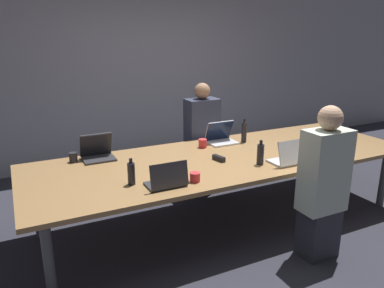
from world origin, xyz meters
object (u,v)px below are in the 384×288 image
object	(u,v)px
bottle_near_left	(131,173)
person_far_center	(202,140)
person_near_midright	(323,186)
laptop_far_left	(97,152)
cup_far_left	(73,157)
laptop_near_left	(167,180)
bottle_far_center	(244,132)
stapler	(219,158)
cup_near_left	(195,177)
bottle_near_midright	(260,154)
laptop_near_midright	(290,157)
laptop_far_center	(221,137)
cup_far_center	(203,143)

from	to	relation	value
bottle_near_left	person_far_center	world-z (taller)	person_far_center
bottle_near_left	person_near_midright	bearing A→B (deg)	-23.51
laptop_far_left	cup_far_left	world-z (taller)	laptop_far_left
laptop_near_left	person_far_center	world-z (taller)	person_far_center
bottle_far_center	stapler	distance (m)	0.75
stapler	laptop_far_left	bearing A→B (deg)	137.33
cup_near_left	bottle_near_midright	distance (m)	0.77
person_far_center	laptop_near_midright	xyz separation A→B (m)	(0.27, -1.33, 0.13)
laptop_near_left	laptop_near_midright	xyz separation A→B (m)	(1.29, 0.00, 0.01)
cup_near_left	cup_far_left	size ratio (longest dim) A/B	0.91
bottle_near_midright	cup_far_left	world-z (taller)	bottle_near_midright
bottle_far_center	laptop_far_center	bearing A→B (deg)	159.18
laptop_near_left	bottle_near_midright	bearing A→B (deg)	-173.47
cup_far_left	laptop_far_center	bearing A→B (deg)	-2.08
bottle_near_midright	bottle_far_center	bearing A→B (deg)	67.82
person_far_center	person_near_midright	distance (m)	1.81
laptop_near_left	cup_far_center	size ratio (longest dim) A/B	3.47
bottle_near_midright	cup_far_center	bearing A→B (deg)	107.87
person_near_midright	laptop_far_center	bearing A→B (deg)	-81.53
person_far_center	laptop_far_left	bearing A→B (deg)	-165.79
laptop_near_left	stapler	distance (m)	0.81
cup_far_left	bottle_near_left	bearing A→B (deg)	-66.74
cup_near_left	bottle_far_center	bearing A→B (deg)	38.13
cup_far_left	laptop_near_midright	bearing A→B (deg)	-27.64
laptop_near_midright	cup_far_left	world-z (taller)	laptop_near_midright
bottle_near_left	stapler	bearing A→B (deg)	11.56
laptop_near_midright	bottle_near_left	bearing A→B (deg)	-6.86
bottle_near_left	bottle_near_midright	bearing A→B (deg)	-3.26
laptop_far_center	laptop_far_left	size ratio (longest dim) A/B	1.03
laptop_near_left	bottle_far_center	bearing A→B (deg)	-147.60
bottle_near_midright	laptop_near_left	bearing A→B (deg)	-173.47
bottle_far_center	bottle_near_midright	world-z (taller)	bottle_far_center
bottle_far_center	laptop_near_midright	size ratio (longest dim) A/B	0.80
bottle_near_left	cup_far_center	xyz separation A→B (m)	(1.02, 0.67, -0.05)
bottle_near_midright	stapler	distance (m)	0.41
laptop_near_left	cup_far_center	distance (m)	1.16
bottle_far_center	laptop_near_midright	world-z (taller)	bottle_far_center
laptop_near_midright	cup_far_left	distance (m)	2.12
person_far_center	laptop_far_left	world-z (taller)	person_far_center
person_near_midright	stapler	bearing A→B (deg)	-57.21
laptop_far_left	stapler	world-z (taller)	laptop_far_left
bottle_near_left	cup_far_left	xyz separation A→B (m)	(-0.34, 0.80, -0.05)
laptop_far_left	bottle_near_left	bearing A→B (deg)	-82.43
cup_near_left	laptop_far_center	bearing A→B (deg)	49.20
laptop_near_left	person_far_center	distance (m)	1.68
laptop_near_midright	bottle_near_midright	size ratio (longest dim) A/B	1.45
laptop_near_left	person_near_midright	distance (m)	1.35
person_far_center	bottle_far_center	bearing A→B (deg)	-60.12
laptop_far_left	cup_far_left	size ratio (longest dim) A/B	3.30
bottle_near_left	bottle_near_midright	xyz separation A→B (m)	(1.26, -0.07, 0.01)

